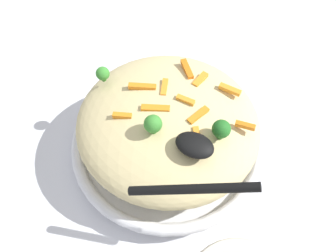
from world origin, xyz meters
TOP-DOWN VIEW (x-y plane):
  - ground_plane at (0.00, 0.00)m, footprint 2.40×2.40m
  - serving_bowl at (0.00, 0.00)m, footprint 0.34×0.34m
  - pasta_mound at (0.00, 0.00)m, footprint 0.30×0.29m
  - carrot_piece_0 at (0.02, 0.02)m, footprint 0.03×0.01m
  - carrot_piece_1 at (-0.05, -0.04)m, footprint 0.03×0.02m
  - carrot_piece_2 at (0.07, 0.08)m, footprint 0.04×0.01m
  - carrot_piece_3 at (-0.02, 0.03)m, footprint 0.02×0.03m
  - carrot_piece_4 at (0.12, 0.02)m, footprint 0.03×0.01m
  - carrot_piece_5 at (-0.01, 0.09)m, footprint 0.04×0.04m
  - carrot_piece_6 at (0.05, 0.01)m, footprint 0.02×0.04m
  - carrot_piece_7 at (0.06, -0.03)m, footprint 0.03×0.04m
  - carrot_piece_8 at (-0.02, -0.01)m, footprint 0.04×0.03m
  - carrot_piece_9 at (-0.05, 0.02)m, footprint 0.04×0.02m
  - carrot_piece_10 at (0.02, 0.07)m, footprint 0.02×0.03m
  - broccoli_floret_0 at (-0.12, 0.01)m, footprint 0.02×0.02m
  - broccoli_floret_1 at (0.09, -0.01)m, footprint 0.03×0.03m
  - broccoli_floret_2 at (0.00, -0.05)m, footprint 0.03×0.03m
  - serving_spoon at (0.07, -0.08)m, footprint 0.15×0.12m

SIDE VIEW (x-z plane):
  - ground_plane at x=0.00m, z-range 0.00..0.00m
  - serving_bowl at x=0.00m, z-range 0.00..0.05m
  - pasta_mound at x=0.00m, z-range 0.04..0.13m
  - carrot_piece_10 at x=0.02m, z-range 0.13..0.13m
  - carrot_piece_2 at x=0.07m, z-range 0.13..0.13m
  - carrot_piece_4 at x=0.12m, z-range 0.13..0.13m
  - carrot_piece_5 at x=-0.01m, z-range 0.13..0.13m
  - carrot_piece_7 at x=0.06m, z-range 0.13..0.13m
  - carrot_piece_1 at x=-0.05m, z-range 0.13..0.13m
  - carrot_piece_6 at x=0.05m, z-range 0.13..0.14m
  - carrot_piece_3 at x=-0.02m, z-range 0.13..0.14m
  - carrot_piece_9 at x=-0.05m, z-range 0.13..0.14m
  - carrot_piece_8 at x=-0.02m, z-range 0.13..0.14m
  - carrot_piece_0 at x=0.02m, z-range 0.13..0.14m
  - broccoli_floret_0 at x=-0.12m, z-range 0.13..0.15m
  - broccoli_floret_1 at x=0.09m, z-range 0.13..0.16m
  - broccoli_floret_2 at x=0.00m, z-range 0.13..0.17m
  - serving_spoon at x=0.07m, z-range 0.12..0.19m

